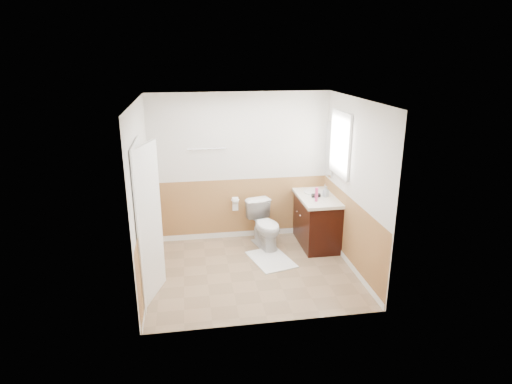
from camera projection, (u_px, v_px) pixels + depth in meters
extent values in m
plane|color=#8C7051|center=(252.00, 271.00, 6.40)|extent=(3.00, 3.00, 0.00)
plane|color=white|center=(252.00, 100.00, 5.63)|extent=(3.00, 3.00, 0.00)
plane|color=silver|center=(240.00, 168.00, 7.23)|extent=(3.00, 0.00, 3.00)
plane|color=silver|center=(269.00, 226.00, 4.79)|extent=(3.00, 0.00, 3.00)
plane|color=silver|center=(142.00, 196.00, 5.78)|extent=(0.00, 3.00, 3.00)
plane|color=silver|center=(354.00, 186.00, 6.24)|extent=(0.00, 3.00, 3.00)
plane|color=#B97A4A|center=(241.00, 210.00, 7.45)|extent=(3.00, 0.00, 3.00)
plane|color=#B97A4A|center=(269.00, 285.00, 5.04)|extent=(3.00, 0.00, 3.00)
plane|color=#B97A4A|center=(147.00, 247.00, 6.02)|extent=(0.00, 2.60, 2.60)
plane|color=#B97A4A|center=(350.00, 234.00, 6.47)|extent=(0.00, 2.60, 2.60)
imported|color=white|center=(265.00, 225.00, 7.11)|extent=(0.60, 0.83, 0.76)
cube|color=white|center=(271.00, 260.00, 6.73)|extent=(0.74, 0.91, 0.02)
cube|color=black|center=(316.00, 221.00, 7.23)|extent=(0.55, 1.10, 0.80)
sphere|color=silver|center=(300.00, 216.00, 7.05)|extent=(0.03, 0.03, 0.03)
sphere|color=silver|center=(297.00, 211.00, 7.23)|extent=(0.03, 0.03, 0.03)
cube|color=beige|center=(316.00, 197.00, 7.10)|extent=(0.60, 1.15, 0.05)
cylinder|color=white|center=(314.00, 192.00, 7.23)|extent=(0.36, 0.36, 0.02)
cylinder|color=silver|center=(325.00, 188.00, 7.24)|extent=(0.02, 0.02, 0.14)
cylinder|color=#D23673|center=(316.00, 195.00, 6.78)|extent=(0.05, 0.05, 0.22)
imported|color=#9CA7B0|center=(326.00, 191.00, 7.01)|extent=(0.10, 0.10, 0.17)
cylinder|color=black|center=(316.00, 195.00, 6.98)|extent=(0.14, 0.07, 0.07)
cylinder|color=black|center=(314.00, 197.00, 7.01)|extent=(0.03, 0.03, 0.07)
cube|color=silver|center=(329.00, 150.00, 7.18)|extent=(0.02, 0.35, 0.90)
cube|color=white|center=(340.00, 144.00, 6.63)|extent=(0.04, 0.80, 1.00)
cube|color=white|center=(341.00, 144.00, 6.63)|extent=(0.01, 0.70, 0.90)
cube|color=white|center=(148.00, 225.00, 5.45)|extent=(0.29, 0.78, 2.04)
cube|color=white|center=(142.00, 224.00, 5.43)|extent=(0.02, 0.92, 2.10)
sphere|color=silver|center=(155.00, 220.00, 5.79)|extent=(0.06, 0.06, 0.06)
cylinder|color=silver|center=(207.00, 149.00, 6.99)|extent=(0.62, 0.02, 0.02)
cylinder|color=silver|center=(235.00, 200.00, 7.32)|extent=(0.14, 0.02, 0.02)
cylinder|color=white|center=(235.00, 200.00, 7.32)|extent=(0.10, 0.11, 0.11)
cube|color=white|center=(235.00, 206.00, 7.35)|extent=(0.10, 0.01, 0.16)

